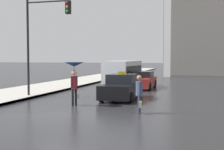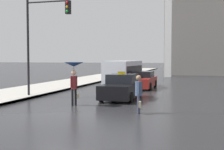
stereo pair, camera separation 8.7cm
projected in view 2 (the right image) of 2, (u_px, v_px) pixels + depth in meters
name	position (u px, v px, depth m)	size (l,w,h in m)	color
ground_plane	(61.00, 115.00, 13.52)	(300.00, 300.00, 0.00)	#262628
taxi	(122.00, 88.00, 18.69)	(1.91, 4.13, 1.67)	black
sedan_red	(142.00, 80.00, 25.47)	(1.91, 4.54, 1.40)	maroon
ambulance_van	(123.00, 73.00, 26.56)	(2.29, 5.44, 2.24)	silver
pedestrian_with_umbrella	(74.00, 71.00, 16.15)	(1.01, 1.01, 2.26)	black
pedestrian_man	(139.00, 91.00, 13.88)	(0.37, 0.59, 1.71)	#2D3347
traffic_light	(43.00, 29.00, 19.07)	(2.94, 0.38, 6.20)	black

